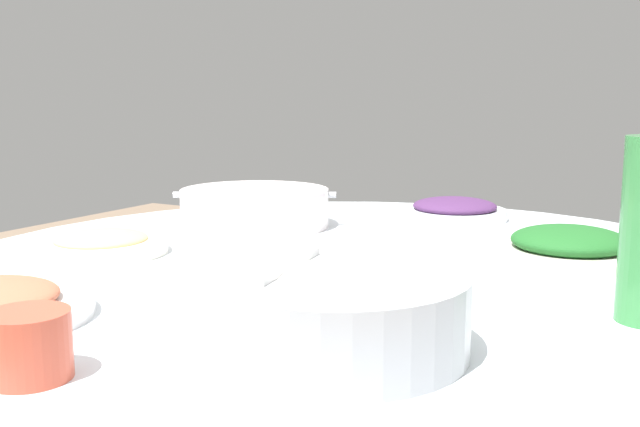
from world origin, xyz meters
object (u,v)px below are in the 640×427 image
dish_noodles (101,244)px  soup_bowl (255,209)px  dish_eggplant (455,210)px  dish_greens (570,247)px  tea_cup_far (29,345)px  rice_bowl (336,310)px  round_dining_table (356,341)px

dish_noodles → soup_bowl: bearing=-104.0°
dish_eggplant → dish_greens: bearing=134.9°
dish_greens → tea_cup_far: tea_cup_far is taller
tea_cup_far → dish_noodles: bearing=-51.4°
rice_bowl → dish_eggplant: (0.16, -0.82, -0.02)m
dish_greens → tea_cup_far: (0.34, 0.74, 0.01)m
rice_bowl → dish_greens: (-0.13, -0.53, -0.02)m
soup_bowl → dish_greens: (-0.60, 0.01, -0.01)m
soup_bowl → dish_noodles: soup_bowl is taller
round_dining_table → soup_bowl: bearing=-31.8°
rice_bowl → soup_bowl: (0.47, -0.55, -0.01)m
tea_cup_far → dish_eggplant: bearing=-93.1°
round_dining_table → dish_eggplant: bearing=-89.2°
soup_bowl → dish_greens: soup_bowl is taller
round_dining_table → dish_eggplant: dish_eggplant is taller
round_dining_table → dish_eggplant: (0.01, -0.47, 0.14)m
dish_eggplant → soup_bowl: bearing=40.9°
rice_bowl → dish_greens: bearing=-103.5°
round_dining_table → tea_cup_far: size_ratio=16.87×
soup_bowl → tea_cup_far: bearing=109.0°
tea_cup_far → dish_greens: bearing=-114.8°
round_dining_table → tea_cup_far: 0.58m
soup_bowl → dish_eggplant: soup_bowl is taller
dish_greens → dish_noodles: size_ratio=1.07×
dish_eggplant → rice_bowl: bearing=100.8°
rice_bowl → dish_noodles: bearing=-21.9°
soup_bowl → tea_cup_far: size_ratio=3.70×
soup_bowl → dish_greens: bearing=178.6°
dish_noodles → dish_eggplant: bearing=-123.4°
dish_noodles → rice_bowl: bearing=158.1°
dish_noodles → tea_cup_far: tea_cup_far is taller
dish_eggplant → dish_noodles: bearing=56.6°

